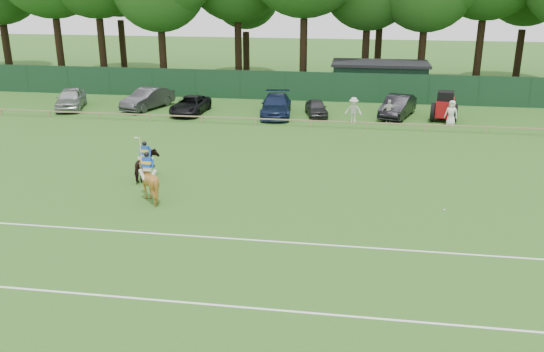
% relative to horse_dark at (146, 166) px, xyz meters
% --- Properties ---
extents(ground, '(160.00, 160.00, 0.00)m').
position_rel_horse_dark_xyz_m(ground, '(6.52, -5.35, -0.77)').
color(ground, '#1E4C14').
rests_on(ground, ground).
extents(horse_dark, '(0.96, 1.87, 1.53)m').
position_rel_horse_dark_xyz_m(horse_dark, '(0.00, 0.00, 0.00)').
color(horse_dark, black).
rests_on(horse_dark, ground).
extents(horse_chestnut, '(1.58, 1.76, 1.89)m').
position_rel_horse_dark_xyz_m(horse_chestnut, '(1.14, -2.71, 0.18)').
color(horse_chestnut, brown).
rests_on(horse_chestnut, ground).
extents(sedan_silver, '(3.29, 5.20, 1.65)m').
position_rel_horse_dark_xyz_m(sedan_silver, '(-12.18, 15.64, 0.06)').
color(sedan_silver, '#A3A6A8').
rests_on(sedan_silver, ground).
extents(sedan_grey, '(3.31, 5.30, 1.65)m').
position_rel_horse_dark_xyz_m(sedan_grey, '(-6.06, 16.60, 0.06)').
color(sedan_grey, '#2F2F31').
rests_on(sedan_grey, ground).
extents(suv_black, '(2.43, 4.89, 1.33)m').
position_rel_horse_dark_xyz_m(suv_black, '(-2.16, 15.44, -0.10)').
color(suv_black, black).
rests_on(suv_black, ground).
extents(sedan_navy, '(2.73, 5.66, 1.59)m').
position_rel_horse_dark_xyz_m(sedan_navy, '(4.57, 15.72, 0.03)').
color(sedan_navy, '#121E3B').
rests_on(sedan_navy, ground).
extents(hatch_grey, '(2.24, 3.84, 1.23)m').
position_rel_horse_dark_xyz_m(hatch_grey, '(7.61, 16.22, -0.15)').
color(hatch_grey, '#2D2D2F').
rests_on(hatch_grey, ground).
extents(estate_black, '(3.17, 5.25, 1.63)m').
position_rel_horse_dark_xyz_m(estate_black, '(13.75, 16.73, 0.05)').
color(estate_black, black).
rests_on(estate_black, ground).
extents(spectator_left, '(1.31, 0.87, 1.89)m').
position_rel_horse_dark_xyz_m(spectator_left, '(10.47, 14.24, 0.18)').
color(spectator_left, beige).
rests_on(spectator_left, ground).
extents(spectator_mid, '(1.06, 0.60, 1.70)m').
position_rel_horse_dark_xyz_m(spectator_mid, '(13.00, 14.76, 0.09)').
color(spectator_mid, beige).
rests_on(spectator_mid, ground).
extents(spectator_right, '(1.06, 0.91, 1.84)m').
position_rel_horse_dark_xyz_m(spectator_right, '(17.39, 14.48, 0.15)').
color(spectator_right, white).
rests_on(spectator_right, ground).
extents(rider_dark, '(0.94, 0.40, 1.41)m').
position_rel_horse_dark_xyz_m(rider_dark, '(-0.00, -0.01, 0.70)').
color(rider_dark, silver).
rests_on(rider_dark, ground).
extents(rider_chestnut, '(0.94, 0.59, 2.05)m').
position_rel_horse_dark_xyz_m(rider_chestnut, '(1.14, -2.72, 0.99)').
color(rider_chestnut, silver).
rests_on(rider_chestnut, ground).
extents(polo_ball, '(0.09, 0.09, 0.09)m').
position_rel_horse_dark_xyz_m(polo_ball, '(14.95, -1.98, -0.72)').
color(polo_ball, silver).
rests_on(polo_ball, ground).
extents(pitch_lines, '(60.00, 5.10, 0.01)m').
position_rel_horse_dark_xyz_m(pitch_lines, '(6.52, -8.85, -0.76)').
color(pitch_lines, silver).
rests_on(pitch_lines, ground).
extents(pitch_rail, '(62.10, 0.10, 0.50)m').
position_rel_horse_dark_xyz_m(pitch_rail, '(6.52, 12.65, -0.32)').
color(pitch_rail, '#997F5B').
rests_on(pitch_rail, ground).
extents(perimeter_fence, '(92.08, 0.08, 2.50)m').
position_rel_horse_dark_xyz_m(perimeter_fence, '(6.52, 21.65, 0.48)').
color(perimeter_fence, '#14351E').
rests_on(perimeter_fence, ground).
extents(utility_shed, '(8.40, 4.40, 3.04)m').
position_rel_horse_dark_xyz_m(utility_shed, '(12.52, 24.65, 0.77)').
color(utility_shed, '#14331E').
rests_on(utility_shed, ground).
extents(tree_row, '(96.00, 12.00, 21.00)m').
position_rel_horse_dark_xyz_m(tree_row, '(8.52, 29.65, -0.77)').
color(tree_row, '#26561C').
rests_on(tree_row, ground).
extents(tractor, '(2.23, 2.93, 2.23)m').
position_rel_horse_dark_xyz_m(tractor, '(17.12, 16.01, 0.29)').
color(tractor, maroon).
rests_on(tractor, ground).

